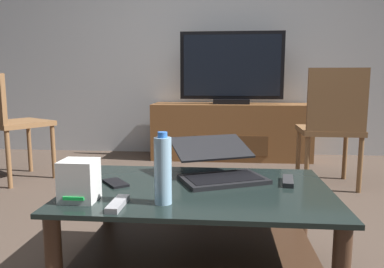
{
  "coord_description": "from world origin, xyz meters",
  "views": [
    {
      "loc": [
        0.22,
        -1.83,
        0.83
      ],
      "look_at": [
        0.05,
        0.15,
        0.54
      ],
      "focal_mm": 34.68,
      "sensor_mm": 36.0,
      "label": 1
    }
  ],
  "objects_px": {
    "coffee_table": "(199,215)",
    "soundbar_remote": "(288,181)",
    "router_box": "(79,180)",
    "dining_chair": "(332,123)",
    "television": "(232,69)",
    "side_chair": "(8,119)",
    "media_cabinet": "(231,131)",
    "cell_phone": "(116,183)",
    "water_bottle_near": "(163,170)",
    "tv_remote": "(118,204)",
    "laptop": "(218,166)"
  },
  "relations": [
    {
      "from": "coffee_table",
      "to": "soundbar_remote",
      "type": "bearing_deg",
      "value": 14.6
    },
    {
      "from": "router_box",
      "to": "dining_chair",
      "type": "bearing_deg",
      "value": 49.8
    },
    {
      "from": "coffee_table",
      "to": "dining_chair",
      "type": "relative_size",
      "value": 1.18
    },
    {
      "from": "television",
      "to": "side_chair",
      "type": "xyz_separation_m",
      "value": [
        -1.8,
        -1.05,
        -0.42
      ]
    },
    {
      "from": "television",
      "to": "soundbar_remote",
      "type": "relative_size",
      "value": 6.62
    },
    {
      "from": "media_cabinet",
      "to": "cell_phone",
      "type": "distance_m",
      "value": 2.45
    },
    {
      "from": "side_chair",
      "to": "water_bottle_near",
      "type": "height_order",
      "value": "side_chair"
    },
    {
      "from": "tv_remote",
      "to": "soundbar_remote",
      "type": "xyz_separation_m",
      "value": [
        0.65,
        0.36,
        0.0
      ]
    },
    {
      "from": "tv_remote",
      "to": "dining_chair",
      "type": "bearing_deg",
      "value": 54.71
    },
    {
      "from": "cell_phone",
      "to": "television",
      "type": "bearing_deg",
      "value": 39.34
    },
    {
      "from": "media_cabinet",
      "to": "laptop",
      "type": "relative_size",
      "value": 3.37
    },
    {
      "from": "media_cabinet",
      "to": "side_chair",
      "type": "bearing_deg",
      "value": -149.34
    },
    {
      "from": "dining_chair",
      "to": "laptop",
      "type": "bearing_deg",
      "value": -124.38
    },
    {
      "from": "dining_chair",
      "to": "tv_remote",
      "type": "height_order",
      "value": "dining_chair"
    },
    {
      "from": "dining_chair",
      "to": "coffee_table",
      "type": "bearing_deg",
      "value": -123.46
    },
    {
      "from": "coffee_table",
      "to": "tv_remote",
      "type": "xyz_separation_m",
      "value": [
        -0.27,
        -0.26,
        0.13
      ]
    },
    {
      "from": "coffee_table",
      "to": "media_cabinet",
      "type": "xyz_separation_m",
      "value": [
        0.17,
        2.41,
        0.02
      ]
    },
    {
      "from": "television",
      "to": "water_bottle_near",
      "type": "height_order",
      "value": "television"
    },
    {
      "from": "media_cabinet",
      "to": "soundbar_remote",
      "type": "bearing_deg",
      "value": -84.84
    },
    {
      "from": "dining_chair",
      "to": "side_chair",
      "type": "height_order",
      "value": "dining_chair"
    },
    {
      "from": "media_cabinet",
      "to": "side_chair",
      "type": "distance_m",
      "value": 2.11
    },
    {
      "from": "television",
      "to": "laptop",
      "type": "distance_m",
      "value": 2.29
    },
    {
      "from": "television",
      "to": "cell_phone",
      "type": "distance_m",
      "value": 2.49
    },
    {
      "from": "television",
      "to": "dining_chair",
      "type": "distance_m",
      "value": 1.33
    },
    {
      "from": "router_box",
      "to": "soundbar_remote",
      "type": "xyz_separation_m",
      "value": [
        0.81,
        0.3,
        -0.07
      ]
    },
    {
      "from": "dining_chair",
      "to": "soundbar_remote",
      "type": "distance_m",
      "value": 1.39
    },
    {
      "from": "media_cabinet",
      "to": "cell_phone",
      "type": "height_order",
      "value": "media_cabinet"
    },
    {
      "from": "media_cabinet",
      "to": "laptop",
      "type": "bearing_deg",
      "value": -92.36
    },
    {
      "from": "media_cabinet",
      "to": "television",
      "type": "height_order",
      "value": "television"
    },
    {
      "from": "tv_remote",
      "to": "soundbar_remote",
      "type": "relative_size",
      "value": 1.0
    },
    {
      "from": "dining_chair",
      "to": "tv_remote",
      "type": "bearing_deg",
      "value": -125.81
    },
    {
      "from": "coffee_table",
      "to": "television",
      "type": "relative_size",
      "value": 1.02
    },
    {
      "from": "coffee_table",
      "to": "router_box",
      "type": "xyz_separation_m",
      "value": [
        -0.43,
        -0.2,
        0.2
      ]
    },
    {
      "from": "router_box",
      "to": "cell_phone",
      "type": "xyz_separation_m",
      "value": [
        0.07,
        0.22,
        -0.07
      ]
    },
    {
      "from": "soundbar_remote",
      "to": "side_chair",
      "type": "bearing_deg",
      "value": 156.79
    },
    {
      "from": "media_cabinet",
      "to": "side_chair",
      "type": "height_order",
      "value": "side_chair"
    },
    {
      "from": "water_bottle_near",
      "to": "cell_phone",
      "type": "bearing_deg",
      "value": 136.98
    },
    {
      "from": "coffee_table",
      "to": "cell_phone",
      "type": "xyz_separation_m",
      "value": [
        -0.36,
        0.02,
        0.13
      ]
    },
    {
      "from": "media_cabinet",
      "to": "tv_remote",
      "type": "distance_m",
      "value": 2.71
    },
    {
      "from": "laptop",
      "to": "television",
      "type": "bearing_deg",
      "value": 87.61
    },
    {
      "from": "dining_chair",
      "to": "soundbar_remote",
      "type": "bearing_deg",
      "value": -112.59
    },
    {
      "from": "television",
      "to": "dining_chair",
      "type": "bearing_deg",
      "value": -53.81
    },
    {
      "from": "laptop",
      "to": "soundbar_remote",
      "type": "distance_m",
      "value": 0.31
    },
    {
      "from": "soundbar_remote",
      "to": "router_box",
      "type": "bearing_deg",
      "value": -150.81
    },
    {
      "from": "laptop",
      "to": "water_bottle_near",
      "type": "xyz_separation_m",
      "value": [
        -0.19,
        -0.37,
        0.07
      ]
    },
    {
      "from": "television",
      "to": "soundbar_remote",
      "type": "bearing_deg",
      "value": -84.79
    },
    {
      "from": "laptop",
      "to": "tv_remote",
      "type": "distance_m",
      "value": 0.54
    },
    {
      "from": "tv_remote",
      "to": "soundbar_remote",
      "type": "height_order",
      "value": "same"
    },
    {
      "from": "side_chair",
      "to": "laptop",
      "type": "height_order",
      "value": "side_chair"
    },
    {
      "from": "media_cabinet",
      "to": "television",
      "type": "bearing_deg",
      "value": -90.0
    }
  ]
}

